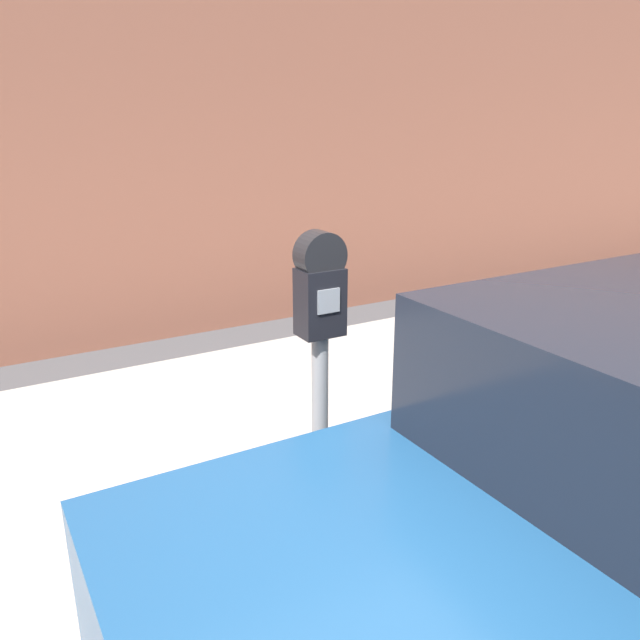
% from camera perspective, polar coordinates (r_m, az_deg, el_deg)
% --- Properties ---
extents(sidewalk, '(24.00, 2.80, 0.13)m').
position_cam_1_polar(sidewalk, '(4.05, -10.12, -11.22)').
color(sidewalk, '#BCB7AD').
rests_on(sidewalk, ground_plane).
extents(building_facade, '(24.00, 0.30, 5.64)m').
position_cam_1_polar(building_facade, '(5.95, -20.75, 24.62)').
color(building_facade, '#935642').
rests_on(building_facade, ground_plane).
extents(parking_meter, '(0.20, 0.14, 1.45)m').
position_cam_1_polar(parking_meter, '(2.68, 0.00, -1.50)').
color(parking_meter, gray).
rests_on(parking_meter, sidewalk).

